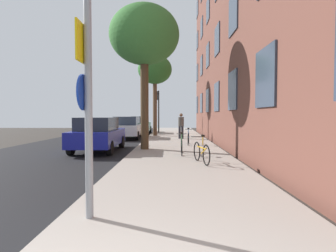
% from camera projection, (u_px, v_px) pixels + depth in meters
% --- Properties ---
extents(ground_plane, '(41.80, 41.80, 0.00)m').
position_uv_depth(ground_plane, '(119.00, 144.00, 16.77)').
color(ground_plane, '#332D28').
extents(road_asphalt, '(7.00, 38.00, 0.01)m').
position_uv_depth(road_asphalt, '(84.00, 144.00, 16.80)').
color(road_asphalt, black).
rests_on(road_asphalt, ground).
extents(sidewalk, '(4.20, 38.00, 0.12)m').
position_uv_depth(sidewalk, '(177.00, 143.00, 16.72)').
color(sidewalk, '#9E9389').
rests_on(sidewalk, ground).
extents(sign_post, '(0.15, 0.60, 3.52)m').
position_uv_depth(sign_post, '(87.00, 95.00, 4.31)').
color(sign_post, gray).
rests_on(sign_post, sidewalk).
extents(traffic_light, '(0.43, 0.24, 3.89)m').
position_uv_depth(traffic_light, '(158.00, 104.00, 25.80)').
color(traffic_light, black).
rests_on(traffic_light, sidewalk).
extents(tree_near, '(3.30, 3.30, 6.81)m').
position_uv_depth(tree_near, '(144.00, 36.00, 13.07)').
color(tree_near, '#4C3823').
rests_on(tree_near, sidewalk).
extents(tree_far, '(2.68, 2.68, 6.37)m').
position_uv_depth(tree_far, '(155.00, 70.00, 21.90)').
color(tree_far, brown).
rests_on(tree_far, sidewalk).
extents(bicycle_0, '(0.51, 1.64, 0.97)m').
position_uv_depth(bicycle_0, '(201.00, 152.00, 9.36)').
color(bicycle_0, black).
rests_on(bicycle_0, sidewalk).
extents(bicycle_1, '(0.42, 1.60, 0.92)m').
position_uv_depth(bicycle_1, '(182.00, 146.00, 11.47)').
color(bicycle_1, black).
rests_on(bicycle_1, sidewalk).
extents(bicycle_2, '(0.42, 1.62, 0.92)m').
position_uv_depth(bicycle_2, '(188.00, 138.00, 15.33)').
color(bicycle_2, black).
rests_on(bicycle_2, sidewalk).
extents(pedestrian_0, '(0.49, 0.49, 1.74)m').
position_uv_depth(pedestrian_0, '(181.00, 124.00, 19.10)').
color(pedestrian_0, '#26262D').
rests_on(pedestrian_0, sidewalk).
extents(car_0, '(1.91, 4.34, 1.62)m').
position_uv_depth(car_0, '(98.00, 134.00, 13.21)').
color(car_0, navy).
rests_on(car_0, road_asphalt).
extents(car_1, '(1.94, 4.06, 1.62)m').
position_uv_depth(car_1, '(127.00, 127.00, 20.25)').
color(car_1, silver).
rests_on(car_1, road_asphalt).
extents(car_2, '(1.87, 4.35, 1.62)m').
position_uv_depth(car_2, '(140.00, 125.00, 25.75)').
color(car_2, '#19662D').
rests_on(car_2, road_asphalt).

